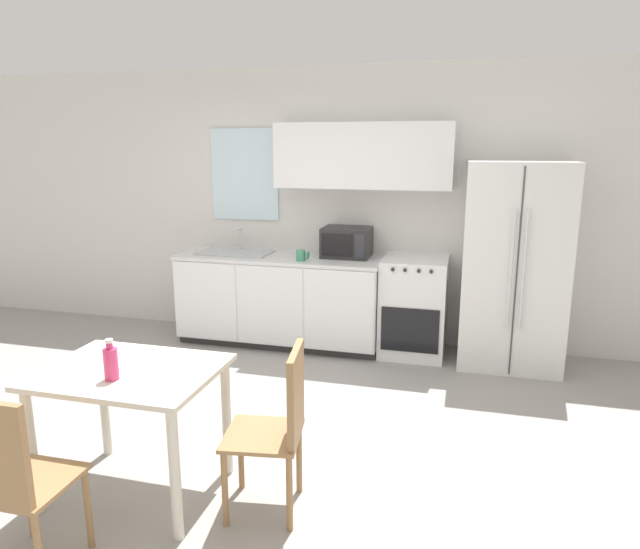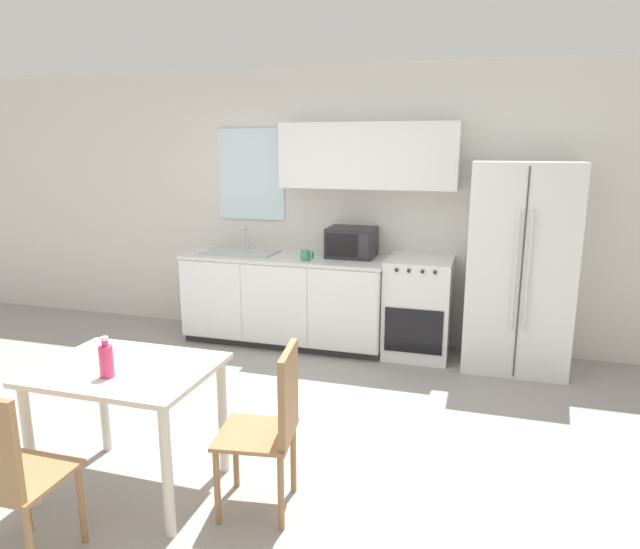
% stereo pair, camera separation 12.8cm
% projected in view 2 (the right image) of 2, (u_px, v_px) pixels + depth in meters
% --- Properties ---
extents(ground_plane, '(12.00, 12.00, 0.00)m').
position_uv_depth(ground_plane, '(250.00, 439.00, 3.88)').
color(ground_plane, gray).
extents(wall_back, '(12.00, 0.38, 2.70)m').
position_uv_depth(wall_back, '(341.00, 199.00, 5.65)').
color(wall_back, silver).
rests_on(wall_back, ground_plane).
extents(kitchen_counter, '(2.02, 0.68, 0.89)m').
position_uv_depth(kitchen_counter, '(286.00, 299.00, 5.69)').
color(kitchen_counter, '#333333').
rests_on(kitchen_counter, ground_plane).
extents(oven_range, '(0.60, 0.62, 0.93)m').
position_uv_depth(oven_range, '(418.00, 307.00, 5.35)').
color(oven_range, white).
rests_on(oven_range, ground_plane).
extents(refrigerator, '(0.88, 0.71, 1.82)m').
position_uv_depth(refrigerator, '(520.00, 267.00, 4.98)').
color(refrigerator, silver).
rests_on(refrigerator, ground_plane).
extents(kitchen_sink, '(0.72, 0.42, 0.24)m').
position_uv_depth(kitchen_sink, '(241.00, 251.00, 5.73)').
color(kitchen_sink, '#B7BABC').
rests_on(kitchen_sink, kitchen_counter).
extents(microwave, '(0.46, 0.37, 0.29)m').
position_uv_depth(microwave, '(352.00, 242.00, 5.49)').
color(microwave, '#282828').
rests_on(microwave, kitchen_counter).
extents(coffee_mug, '(0.12, 0.09, 0.10)m').
position_uv_depth(coffee_mug, '(306.00, 255.00, 5.33)').
color(coffee_mug, '#3F8C66').
rests_on(coffee_mug, kitchen_counter).
extents(dining_table, '(0.96, 0.75, 0.75)m').
position_uv_depth(dining_table, '(127.00, 388.00, 3.20)').
color(dining_table, beige).
rests_on(dining_table, ground_plane).
extents(dining_chair_near, '(0.41, 0.41, 0.93)m').
position_uv_depth(dining_chair_near, '(3.00, 470.00, 2.56)').
color(dining_chair_near, '#997047').
rests_on(dining_chair_near, ground_plane).
extents(dining_chair_side, '(0.45, 0.45, 0.93)m').
position_uv_depth(dining_chair_side, '(273.00, 419.00, 3.03)').
color(dining_chair_side, '#997047').
rests_on(dining_chair_side, ground_plane).
extents(drink_bottle, '(0.08, 0.08, 0.22)m').
position_uv_depth(drink_bottle, '(106.00, 360.00, 3.02)').
color(drink_bottle, '#DB386B').
rests_on(drink_bottle, dining_table).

